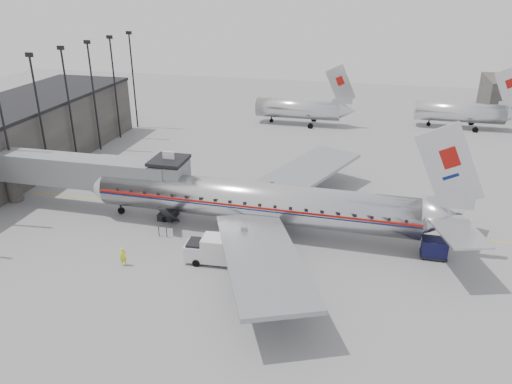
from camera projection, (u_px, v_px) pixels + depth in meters
ground at (247, 244)px, 46.59m from camera, size 160.00×160.00×0.00m
apron_line at (289, 220)px, 51.29m from camera, size 60.00×0.15×0.01m
jet_bridge at (100, 174)px, 51.77m from camera, size 21.00×6.20×7.10m
floodlight_masts at (55, 107)px, 60.76m from camera, size 0.90×42.25×15.25m
distant_aircraft_near at (299, 108)px, 83.33m from camera, size 16.39×3.20×10.26m
distant_aircraft_mid at (461, 111)px, 81.31m from camera, size 16.39×3.20×10.26m
airliner at (262, 202)px, 47.85m from camera, size 38.90×36.05×12.30m
service_van at (216, 249)px, 43.15m from camera, size 5.36×2.34×2.47m
baggage_cart_navy at (434, 248)px, 44.13m from camera, size 2.27×1.73×1.78m
ramp_worker at (123, 257)px, 42.93m from camera, size 0.72×0.71×1.67m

